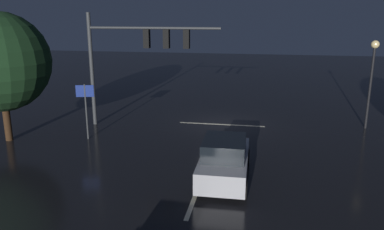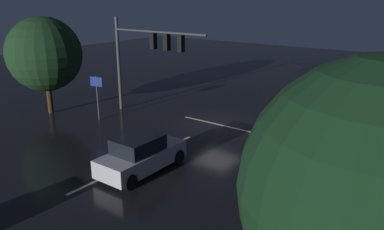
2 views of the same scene
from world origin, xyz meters
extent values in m
plane|color=black|center=(0.00, 0.00, 0.00)|extent=(80.00, 80.00, 0.00)
cylinder|color=#383A3D|center=(7.37, 1.27, 3.19)|extent=(0.22, 0.22, 6.38)
cylinder|color=#383A3D|center=(3.70, 1.27, 5.56)|extent=(7.35, 0.14, 0.14)
cube|color=black|center=(4.07, 1.27, 4.99)|extent=(0.32, 0.36, 1.00)
sphere|color=black|center=(4.07, 1.08, 5.31)|extent=(0.20, 0.20, 0.20)
sphere|color=black|center=(4.07, 1.08, 4.99)|extent=(0.20, 0.20, 0.20)
sphere|color=#19F24C|center=(4.07, 1.08, 4.67)|extent=(0.20, 0.20, 0.20)
cube|color=black|center=(2.96, 1.27, 4.99)|extent=(0.32, 0.36, 1.00)
sphere|color=black|center=(2.96, 1.08, 5.31)|extent=(0.20, 0.20, 0.20)
sphere|color=black|center=(2.96, 1.08, 4.99)|extent=(0.20, 0.20, 0.20)
sphere|color=#19F24C|center=(2.96, 1.08, 4.67)|extent=(0.20, 0.20, 0.20)
cube|color=black|center=(1.86, 1.27, 4.99)|extent=(0.32, 0.36, 1.00)
sphere|color=black|center=(1.86, 1.08, 5.31)|extent=(0.20, 0.20, 0.20)
sphere|color=black|center=(1.86, 1.08, 4.99)|extent=(0.20, 0.20, 0.20)
sphere|color=#19F24C|center=(1.86, 1.08, 4.67)|extent=(0.20, 0.20, 0.20)
cube|color=beige|center=(0.00, 4.00, 0.00)|extent=(0.16, 2.20, 0.01)
cube|color=beige|center=(0.00, 10.00, 0.00)|extent=(0.16, 2.20, 0.01)
cube|color=beige|center=(0.00, 0.07, 0.00)|extent=(5.00, 0.16, 0.01)
cube|color=#B7B7BC|center=(-0.87, 7.63, 0.62)|extent=(1.85, 4.32, 0.80)
cube|color=black|center=(-0.87, 7.83, 1.36)|extent=(1.62, 2.12, 0.68)
cylinder|color=black|center=(-0.01, 6.04, 0.34)|extent=(0.23, 0.68, 0.68)
cylinder|color=black|center=(-1.69, 6.02, 0.34)|extent=(0.23, 0.68, 0.68)
cylinder|color=black|center=(-0.05, 9.24, 0.34)|extent=(0.23, 0.68, 0.68)
cylinder|color=black|center=(-1.73, 9.22, 0.34)|extent=(0.23, 0.68, 0.68)
sphere|color=#F9EFC6|center=(-0.20, 5.52, 0.67)|extent=(0.20, 0.20, 0.20)
sphere|color=#F9EFC6|center=(-1.50, 5.50, 0.67)|extent=(0.20, 0.20, 0.20)
cylinder|color=black|center=(-8.12, -0.65, 2.26)|extent=(0.14, 0.14, 4.53)
sphere|color=#F9D88C|center=(-8.12, -0.65, 4.71)|extent=(0.44, 0.44, 0.44)
cylinder|color=#383A3D|center=(6.59, 3.93, 1.44)|extent=(0.09, 0.09, 2.88)
cube|color=navy|center=(6.59, 3.93, 2.53)|extent=(0.89, 0.27, 0.60)
cylinder|color=#382314|center=(10.49, 4.88, 1.10)|extent=(0.36, 0.36, 2.20)
sphere|color=#163319|center=(10.49, 4.88, 4.03)|extent=(4.88, 4.88, 4.88)
camera|label=1|loc=(-2.13, 21.83, 6.39)|focal=36.18mm
camera|label=2|loc=(-12.06, 18.76, 7.59)|focal=34.97mm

